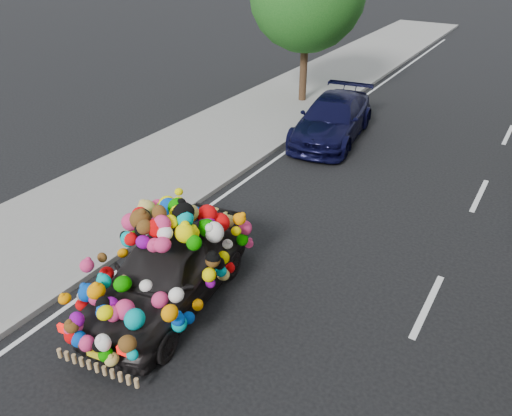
{
  "coord_description": "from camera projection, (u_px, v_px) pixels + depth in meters",
  "views": [
    {
      "loc": [
        4.6,
        -7.65,
        6.07
      ],
      "look_at": [
        -0.16,
        0.11,
        0.89
      ],
      "focal_mm": 35.0,
      "sensor_mm": 36.0,
      "label": 1
    }
  ],
  "objects": [
    {
      "name": "sidewalk",
      "position": [
        115.0,
        196.0,
        12.68
      ],
      "size": [
        4.0,
        60.0,
        0.12
      ],
      "primitive_type": "cube",
      "color": "gray",
      "rests_on": "ground"
    },
    {
      "name": "kerb",
      "position": [
        175.0,
        216.0,
        11.79
      ],
      "size": [
        0.15,
        60.0,
        0.13
      ],
      "primitive_type": "cube",
      "color": "gray",
      "rests_on": "ground"
    },
    {
      "name": "plush_art_car",
      "position": [
        167.0,
        254.0,
        8.77
      ],
      "size": [
        2.5,
        4.41,
        2.01
      ],
      "rotation": [
        0.0,
        0.0,
        0.13
      ],
      "color": "black",
      "rests_on": "ground"
    },
    {
      "name": "lane_markings",
      "position": [
        428.0,
        305.0,
        9.12
      ],
      "size": [
        6.0,
        50.0,
        0.01
      ],
      "primitive_type": null,
      "color": "silver",
      "rests_on": "ground"
    },
    {
      "name": "ground",
      "position": [
        259.0,
        248.0,
        10.76
      ],
      "size": [
        100.0,
        100.0,
        0.0
      ],
      "primitive_type": "plane",
      "color": "black",
      "rests_on": "ground"
    },
    {
      "name": "navy_sedan",
      "position": [
        333.0,
        119.0,
        15.93
      ],
      "size": [
        2.48,
        4.8,
        1.33
      ],
      "primitive_type": "imported",
      "rotation": [
        0.0,
        0.0,
        0.14
      ],
      "color": "black",
      "rests_on": "ground"
    }
  ]
}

